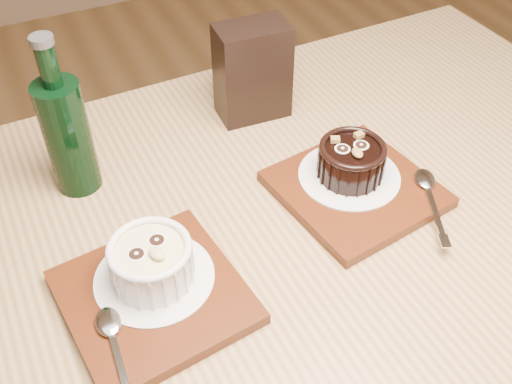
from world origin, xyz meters
The scene contains 11 objects.
table centered at (-0.08, 0.26, 0.66)m, with size 1.22×0.84×0.75m.
tray_left centered at (-0.21, 0.26, 0.76)m, with size 0.18×0.18×0.01m, color #50210D.
doily_left centered at (-0.21, 0.28, 0.77)m, with size 0.13×0.13×0.00m, color silver.
ramekin_white centered at (-0.21, 0.28, 0.79)m, with size 0.09×0.09×0.05m.
spoon_left centered at (-0.27, 0.21, 0.77)m, with size 0.03×0.13×0.01m, color silver, non-canonical shape.
tray_right centered at (0.07, 0.31, 0.76)m, with size 0.18×0.18×0.01m, color #50210D.
doily_right centered at (0.07, 0.33, 0.77)m, with size 0.13×0.13×0.00m, color silver.
ramekin_dark centered at (0.07, 0.33, 0.79)m, with size 0.08×0.08×0.05m.
spoon_right centered at (0.14, 0.25, 0.77)m, with size 0.03×0.13×0.01m, color silver, non-canonical shape.
condiment_stand centered at (0.03, 0.52, 0.82)m, with size 0.10×0.06×0.14m, color black.
green_bottle centered at (-0.24, 0.48, 0.83)m, with size 0.06×0.06×0.21m.
Camera 1 is at (-0.28, -0.13, 1.28)m, focal length 42.00 mm.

